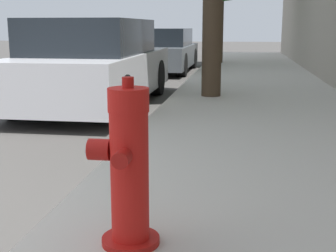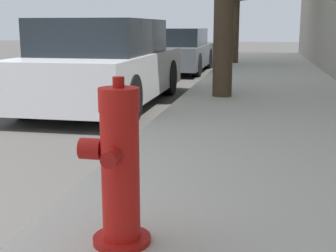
{
  "view_description": "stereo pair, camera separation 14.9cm",
  "coord_description": "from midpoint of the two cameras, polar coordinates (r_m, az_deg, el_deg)",
  "views": [
    {
      "loc": [
        2.87,
        -2.28,
        1.31
      ],
      "look_at": [
        2.33,
        1.24,
        0.55
      ],
      "focal_mm": 50.0,
      "sensor_mm": 36.0,
      "label": 1
    },
    {
      "loc": [
        3.02,
        -2.26,
        1.31
      ],
      "look_at": [
        2.33,
        1.24,
        0.55
      ],
      "focal_mm": 50.0,
      "sensor_mm": 36.0,
      "label": 2
    }
  ],
  "objects": [
    {
      "name": "fire_hydrant",
      "position": [
        2.51,
        -4.26,
        -5.23
      ],
      "size": [
        0.38,
        0.4,
        0.91
      ],
      "color": "#A91511",
      "rests_on": "sidewalk_slab"
    },
    {
      "name": "parked_car_near",
      "position": [
        7.9,
        -6.99,
        7.46
      ],
      "size": [
        1.76,
        4.49,
        1.43
      ],
      "color": "#B7B7BC",
      "rests_on": "ground_plane"
    },
    {
      "name": "parked_car_mid",
      "position": [
        13.87,
        1.38,
        9.15
      ],
      "size": [
        1.74,
        4.2,
        1.26
      ],
      "color": "#4C5156",
      "rests_on": "ground_plane"
    }
  ]
}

